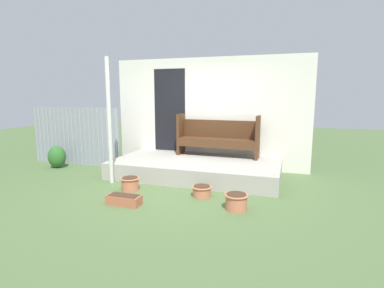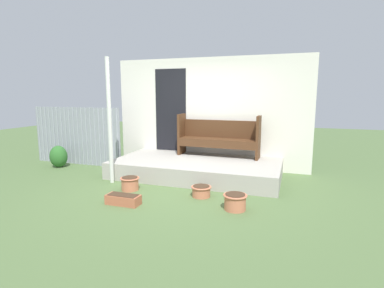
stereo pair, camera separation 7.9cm
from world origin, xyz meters
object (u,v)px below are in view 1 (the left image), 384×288
object	(u,v)px
support_post	(109,122)
planter_box_rect	(124,200)
bench	(218,135)
flower_pot_middle	(202,191)
flower_pot_right	(236,201)
shrub_by_fence	(57,157)
flower_pot_left	(130,183)

from	to	relation	value
support_post	planter_box_rect	size ratio (longest dim) A/B	4.44
bench	support_post	bearing A→B (deg)	-136.69
bench	flower_pot_middle	bearing A→B (deg)	-83.70
flower_pot_middle	flower_pot_right	distance (m)	0.78
planter_box_rect	shrub_by_fence	size ratio (longest dim) A/B	1.05
support_post	flower_pot_middle	xyz separation A→B (m)	(1.94, -0.23, -1.12)
flower_pot_left	planter_box_rect	world-z (taller)	flower_pot_left
flower_pot_middle	planter_box_rect	xyz separation A→B (m)	(-1.07, -0.76, -0.03)
support_post	bench	bearing A→B (deg)	42.09
flower_pot_right	shrub_by_fence	bearing A→B (deg)	163.94
shrub_by_fence	flower_pot_left	bearing A→B (deg)	-21.36
planter_box_rect	shrub_by_fence	xyz separation A→B (m)	(-2.83, 1.67, 0.18)
support_post	flower_pot_right	size ratio (longest dim) A/B	6.60
flower_pot_left	flower_pot_right	bearing A→B (deg)	-8.91
bench	planter_box_rect	bearing A→B (deg)	-108.07
support_post	planter_box_rect	bearing A→B (deg)	-48.68
bench	planter_box_rect	distance (m)	2.85
bench	flower_pot_right	bearing A→B (deg)	-68.48
flower_pot_left	shrub_by_fence	xyz separation A→B (m)	(-2.56, 1.00, 0.13)
bench	flower_pot_left	world-z (taller)	bench
flower_pot_middle	flower_pot_right	xyz separation A→B (m)	(0.67, -0.40, 0.03)
flower_pot_left	shrub_by_fence	world-z (taller)	shrub_by_fence
support_post	flower_pot_left	bearing A→B (deg)	-27.99
support_post	flower_pot_right	xyz separation A→B (m)	(2.61, -0.63, -1.09)
bench	shrub_by_fence	world-z (taller)	bench
bench	planter_box_rect	world-z (taller)	bench
shrub_by_fence	planter_box_rect	bearing A→B (deg)	-30.59
support_post	planter_box_rect	xyz separation A→B (m)	(0.87, -0.99, -1.14)
flower_pot_left	planter_box_rect	distance (m)	0.73
support_post	bench	world-z (taller)	support_post
flower_pot_right	planter_box_rect	bearing A→B (deg)	-168.37
shrub_by_fence	flower_pot_middle	bearing A→B (deg)	-13.18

